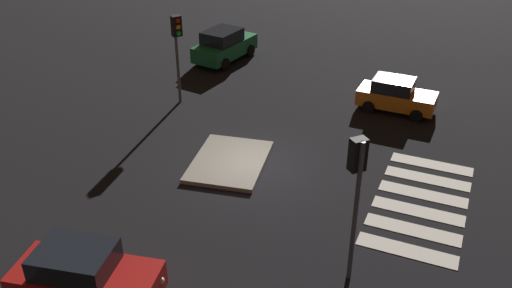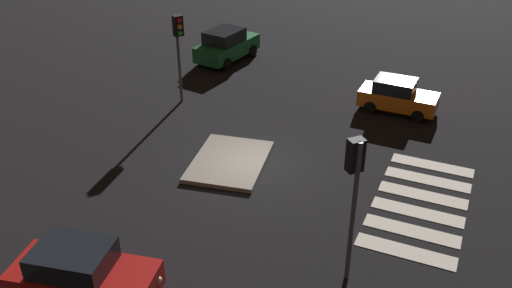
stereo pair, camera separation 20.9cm
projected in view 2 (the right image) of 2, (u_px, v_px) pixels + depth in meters
ground_plane at (256, 166)px, 22.18m from camera, size 80.00×80.00×0.00m
traffic_island at (230, 161)px, 22.29m from camera, size 4.21×3.43×0.18m
car_green at (227, 45)px, 32.13m from camera, size 4.51×2.54×1.88m
car_red at (82, 275)px, 15.38m from camera, size 2.53×4.35×1.80m
car_orange at (397, 96)px, 26.21m from camera, size 1.81×3.72×1.60m
traffic_light_north at (178, 38)px, 25.80m from camera, size 0.54×0.53×4.41m
traffic_light_south at (354, 177)px, 14.95m from camera, size 0.54×0.53×4.67m
crosswalk_near at (420, 204)px, 19.88m from camera, size 6.45×3.20×0.02m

